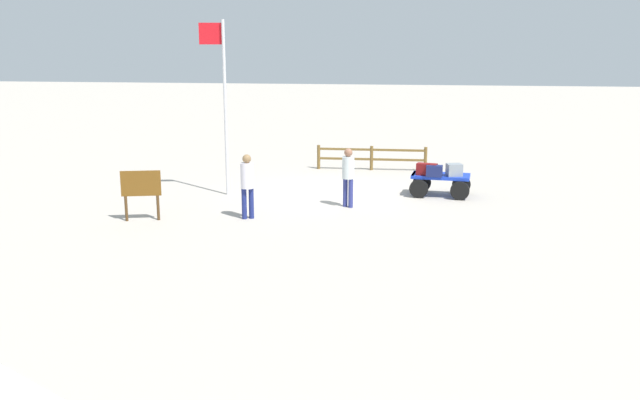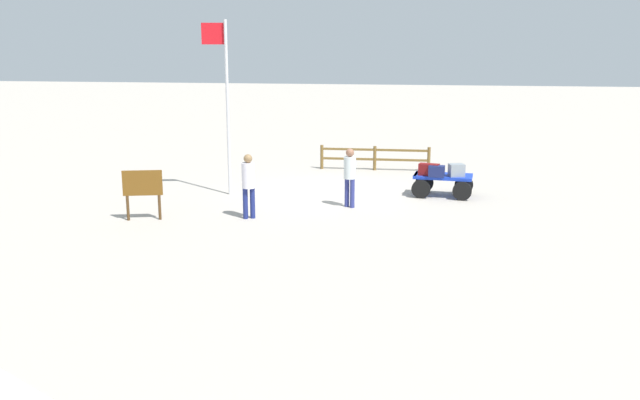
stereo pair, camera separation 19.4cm
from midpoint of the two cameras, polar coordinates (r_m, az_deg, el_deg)
ground_plane at (r=22.57m, az=0.91°, el=0.65°), size 120.00×120.00×0.00m
luggage_cart at (r=22.28m, az=9.61°, el=1.55°), size 1.95×1.28×0.69m
suitcase_maroon at (r=22.02m, az=8.54°, el=2.52°), size 0.68×0.44×0.37m
suitcase_grey at (r=22.01m, az=10.75°, el=2.45°), size 0.54×0.49×0.39m
suitcase_navy at (r=21.83m, az=9.15°, el=2.38°), size 0.52×0.35×0.35m
worker_lead at (r=20.33m, az=2.06°, el=2.28°), size 0.49×0.49×1.75m
worker_trailing at (r=19.07m, az=-6.31°, el=1.58°), size 0.48×0.48×1.80m
flagpole at (r=22.02m, az=-8.30°, el=8.61°), size 0.80×0.17×5.46m
signboard at (r=19.43m, az=-14.81°, el=1.00°), size 1.05×0.34×1.38m
wooden_fence at (r=26.51m, az=4.06°, el=3.63°), size 4.20×0.19×0.93m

